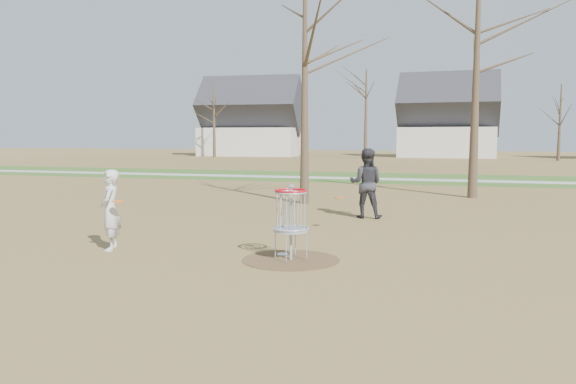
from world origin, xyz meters
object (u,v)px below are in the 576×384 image
at_px(disc_grounded, 283,254).
at_px(player_throwing, 366,183).
at_px(player_standing, 110,210).
at_px(disc_golf_basket, 291,211).

bearing_deg(disc_grounded, player_throwing, 81.90).
xyz_separation_m(player_throwing, disc_grounded, (-0.77, -5.38, -0.95)).
relative_size(player_standing, disc_grounded, 7.31).
bearing_deg(disc_grounded, player_standing, -171.61).
height_order(player_throwing, disc_grounded, player_throwing).
relative_size(player_throwing, disc_grounded, 8.79).
distance_m(player_throwing, disc_golf_basket, 5.77).
relative_size(player_standing, player_throwing, 0.83).
relative_size(disc_grounded, disc_golf_basket, 0.16).
bearing_deg(player_throwing, player_standing, 52.03).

